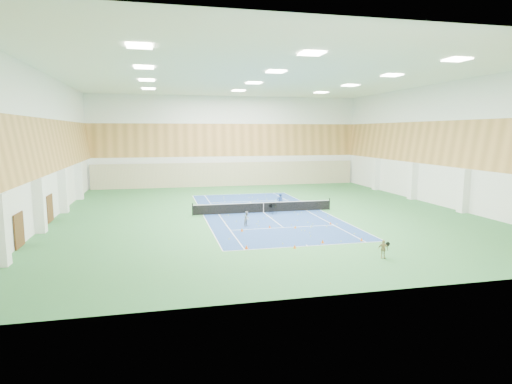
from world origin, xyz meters
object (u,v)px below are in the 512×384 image
tennis_net (263,207)px  child_court (247,219)px  coach (280,202)px  child_apron (383,249)px  ball_cart (273,209)px

tennis_net → child_court: 5.78m
coach → child_court: bearing=51.2°
child_court → child_apron: (5.96, -10.17, -0.03)m
ball_cart → tennis_net: bearing=110.6°
tennis_net → coach: size_ratio=8.02×
coach → ball_cart: coach is taller
tennis_net → child_apron: size_ratio=11.65×
ball_cart → coach: bearing=34.7°
child_court → ball_cart: bearing=10.2°
tennis_net → child_apron: bearing=-77.6°
child_court → child_apron: 11.78m
child_apron → child_court: bearing=127.5°
child_court → tennis_net: bearing=20.2°
tennis_net → child_apron: tennis_net is taller
coach → child_apron: 16.17m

